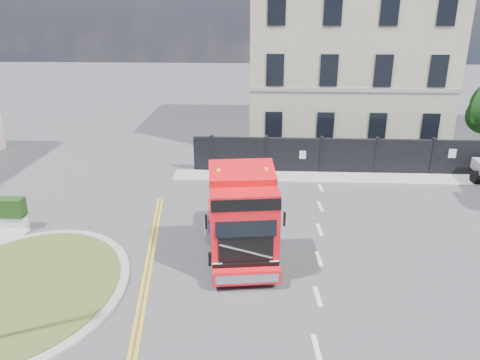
{
  "coord_description": "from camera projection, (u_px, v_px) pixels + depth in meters",
  "views": [
    {
      "loc": [
        0.8,
        -15.65,
        8.83
      ],
      "look_at": [
        -0.13,
        2.94,
        1.8
      ],
      "focal_mm": 35.0,
      "sensor_mm": 36.0,
      "label": 1
    }
  ],
  "objects": [
    {
      "name": "hoarding_fence",
      "position": [
        368.0,
        157.0,
        25.53
      ],
      "size": [
        18.8,
        0.25,
        2.0
      ],
      "color": "black",
      "rests_on": "ground"
    },
    {
      "name": "ground",
      "position": [
        240.0,
        251.0,
        17.78
      ],
      "size": [
        120.0,
        120.0,
        0.0
      ],
      "primitive_type": "plane",
      "color": "#424244",
      "rests_on": "ground"
    },
    {
      "name": "traffic_island",
      "position": [
        21.0,
        289.0,
        15.28
      ],
      "size": [
        6.8,
        6.8,
        0.17
      ],
      "color": "#989993",
      "rests_on": "ground"
    },
    {
      "name": "georgian_building",
      "position": [
        343.0,
        53.0,
        30.88
      ],
      "size": [
        12.3,
        10.3,
        12.8
      ],
      "color": "beige",
      "rests_on": "ground"
    },
    {
      "name": "pavement_far",
      "position": [
        359.0,
        178.0,
        25.05
      ],
      "size": [
        20.0,
        1.6,
        0.12
      ],
      "primitive_type": "cube",
      "color": "#989993",
      "rests_on": "ground"
    },
    {
      "name": "truck",
      "position": [
        242.0,
        219.0,
        16.72
      ],
      "size": [
        2.99,
        6.22,
        3.58
      ],
      "rotation": [
        0.0,
        0.0,
        0.13
      ],
      "color": "black",
      "rests_on": "ground"
    }
  ]
}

